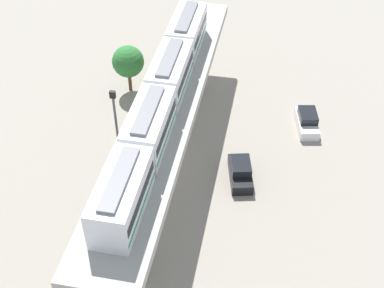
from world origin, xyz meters
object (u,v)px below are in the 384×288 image
(signal_post, at_px, (117,134))
(tree_near_viaduct, at_px, (128,62))
(parked_car_white, at_px, (307,121))
(train, at_px, (160,99))
(parked_car_black, at_px, (240,172))

(signal_post, bearing_deg, tree_near_viaduct, 103.04)
(signal_post, bearing_deg, parked_car_white, 33.49)
(train, bearing_deg, parked_car_white, 36.92)
(signal_post, bearing_deg, train, 19.00)
(train, xyz_separation_m, parked_car_black, (6.58, 0.94, -7.64))
(tree_near_viaduct, bearing_deg, train, -61.57)
(parked_car_black, bearing_deg, signal_post, 178.82)
(parked_car_black, relative_size, parked_car_white, 1.01)
(parked_car_white, distance_m, tree_near_viaduct, 18.89)
(tree_near_viaduct, height_order, signal_post, signal_post)
(train, distance_m, tree_near_viaduct, 14.33)
(parked_car_white, distance_m, signal_post, 19.07)
(parked_car_black, xyz_separation_m, parked_car_white, (5.47, 8.11, 0.00))
(parked_car_white, relative_size, tree_near_viaduct, 0.86)
(parked_car_black, distance_m, signal_post, 11.15)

